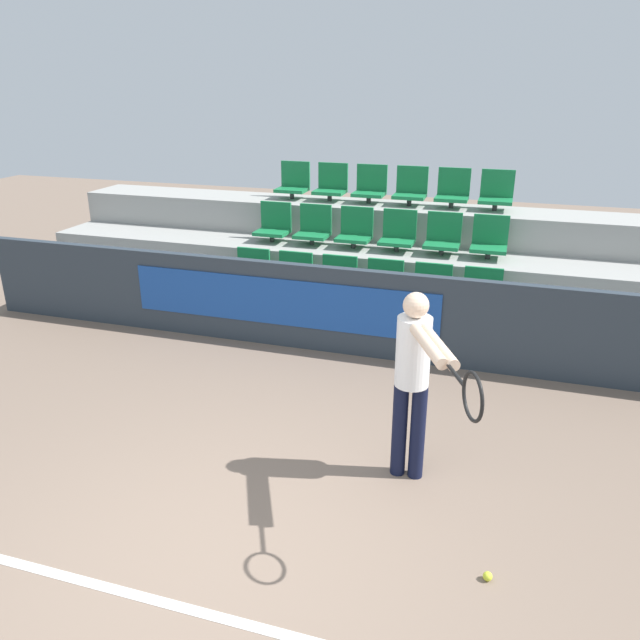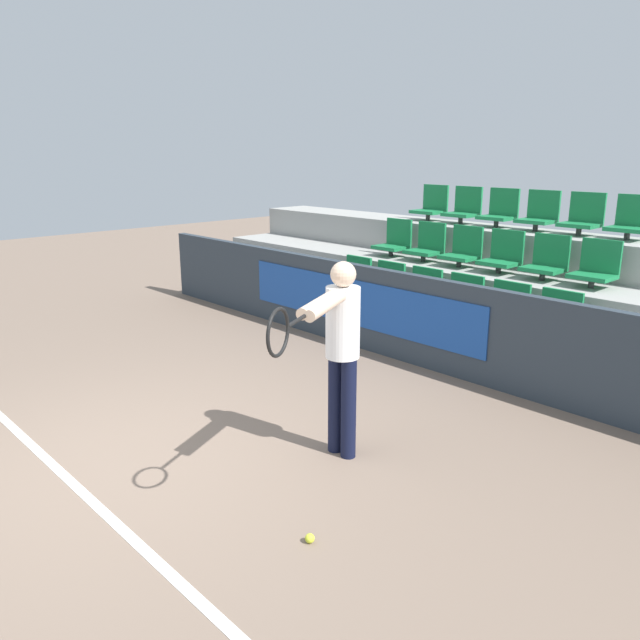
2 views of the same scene
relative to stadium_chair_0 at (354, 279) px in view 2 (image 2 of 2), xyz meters
The scene contains 26 objects.
ground_plane 4.82m from the stadium_chair_0, 70.87° to the right, with size 30.00×30.00×0.00m, color #7A6656.
court_baseline 5.21m from the stadium_chair_0, 72.37° to the right, with size 4.90×0.08×0.01m.
barrier_wall 1.68m from the stadium_chair_0, 22.99° to the right, with size 10.48×0.14×1.11m.
bleacher_tier_front 1.64m from the stadium_chair_0, ahead, with size 10.08×0.90×0.48m.
bleacher_tier_middle 1.76m from the stadium_chair_0, 26.34° to the left, with size 10.08×0.90×0.96m.
bleacher_tier_back 2.29m from the stadium_chair_0, 46.90° to the left, with size 10.08×0.90×1.45m.
stadium_chair_0 is the anchor object (origin of this frame).
stadium_chair_1 0.62m from the stadium_chair_0, ahead, with size 0.47×0.41×0.56m.
stadium_chair_2 1.25m from the stadium_chair_0, ahead, with size 0.47×0.41×0.56m.
stadium_chair_3 1.87m from the stadium_chair_0, ahead, with size 0.47×0.41×0.56m.
stadium_chair_4 2.50m from the stadium_chair_0, ahead, with size 0.47×0.41×0.56m.
stadium_chair_5 3.12m from the stadium_chair_0, ahead, with size 0.47×0.41×0.56m.
stadium_chair_6 1.02m from the stadium_chair_0, 90.00° to the left, with size 0.47×0.41×0.56m.
stadium_chair_7 1.19m from the stadium_chair_0, 55.11° to the left, with size 0.47×0.41×0.56m.
stadium_chair_8 1.61m from the stadium_chair_0, 35.64° to the left, with size 0.47×0.41×0.56m.
stadium_chair_9 2.13m from the stadium_chair_0, 25.55° to the left, with size 0.47×0.41×0.56m.
stadium_chair_10 2.70m from the stadium_chair_0, 19.73° to the left, with size 0.47×0.41×0.56m.
stadium_chair_11 3.29m from the stadium_chair_0, 16.01° to the left, with size 0.47×0.41×0.56m.
stadium_chair_12 2.04m from the stadium_chair_0, 90.00° to the left, with size 0.47×0.41×0.56m.
stadium_chair_13 2.13m from the stadium_chair_0, 70.78° to the left, with size 0.47×0.41×0.56m.
stadium_chair_14 2.39m from the stadium_chair_0, 55.11° to the left, with size 0.47×0.41×0.56m.
stadium_chair_15 2.77m from the stadium_chair_0, 43.72° to the left, with size 0.47×0.41×0.56m.
stadium_chair_16 3.22m from the stadium_chair_0, 35.64° to the left, with size 0.47×0.41×0.56m.
stadium_chair_17 3.73m from the stadium_chair_0, 29.84° to the left, with size 0.47×0.41×0.56m.
tennis_player 4.15m from the stadium_chair_0, 47.89° to the right, with size 0.77×1.42×1.69m.
tennis_ball 5.40m from the stadium_chair_0, 49.25° to the right, with size 0.07×0.07×0.07m.
Camera 2 is at (4.65, -2.01, 2.55)m, focal length 35.00 mm.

